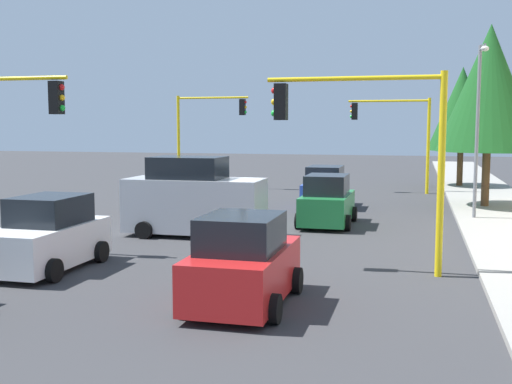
{
  "coord_description": "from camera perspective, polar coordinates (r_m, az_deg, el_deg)",
  "views": [
    {
      "loc": [
        22.25,
        6.89,
        3.85
      ],
      "look_at": [
        -1.66,
        0.69,
        1.2
      ],
      "focal_mm": 43.52,
      "sensor_mm": 36.0,
      "label": 1
    }
  ],
  "objects": [
    {
      "name": "street_lamp_curbside",
      "position": [
        25.97,
        19.79,
        6.86
      ],
      "size": [
        2.15,
        0.28,
        7.0
      ],
      "color": "slate",
      "rests_on": "ground"
    },
    {
      "name": "ground_plane",
      "position": [
        23.61,
        -2.63,
        -3.27
      ],
      "size": [
        120.0,
        120.0,
        0.0
      ],
      "primitive_type": "plane",
      "color": "#353538"
    },
    {
      "name": "traffic_signal_near_left",
      "position": [
        16.3,
        10.13,
        5.52
      ],
      "size": [
        0.36,
        4.59,
        5.2
      ],
      "color": "yellow",
      "rests_on": "ground"
    },
    {
      "name": "car_green",
      "position": [
        24.13,
        6.57,
        -0.95
      ],
      "size": [
        3.89,
        2.04,
        1.98
      ],
      "color": "#1E7238",
      "rests_on": "ground"
    },
    {
      "name": "tree_roadside_mid",
      "position": [
        30.46,
        20.64,
        8.9
      ],
      "size": [
        4.6,
        4.6,
        8.42
      ],
      "color": "brown",
      "rests_on": "ground"
    },
    {
      "name": "sidewalk_kerb",
      "position": [
        27.75,
        21.89,
        -2.14
      ],
      "size": [
        80.0,
        4.0,
        0.15
      ],
      "primitive_type": "cube",
      "color": "gray",
      "rests_on": "ground"
    },
    {
      "name": "car_red",
      "position": [
        13.39,
        -1.18,
        -6.62
      ],
      "size": [
        3.73,
        2.09,
        1.98
      ],
      "color": "red",
      "rests_on": "ground"
    },
    {
      "name": "delivery_van_silver",
      "position": [
        21.75,
        -5.73,
        -0.69
      ],
      "size": [
        2.22,
        4.8,
        2.77
      ],
      "color": "#B2B5BA",
      "rests_on": "ground"
    },
    {
      "name": "traffic_signal_far_left",
      "position": [
        36.27,
        12.66,
        5.95
      ],
      "size": [
        0.36,
        4.59,
        5.39
      ],
      "color": "yellow",
      "rests_on": "ground"
    },
    {
      "name": "car_blue",
      "position": [
        29.26,
        6.4,
        0.29
      ],
      "size": [
        4.07,
        2.06,
        1.98
      ],
      "color": "blue",
      "rests_on": "ground"
    },
    {
      "name": "traffic_signal_far_right",
      "position": [
        38.38,
        -4.63,
        6.36
      ],
      "size": [
        0.36,
        4.59,
        5.69
      ],
      "color": "yellow",
      "rests_on": "ground"
    },
    {
      "name": "car_orange",
      "position": [
        27.83,
        -6.24,
        -0.01
      ],
      "size": [
        3.67,
        2.08,
        1.98
      ],
      "color": "orange",
      "rests_on": "ground"
    },
    {
      "name": "tree_roadside_far",
      "position": [
        40.35,
        18.4,
        7.26
      ],
      "size": [
        4.07,
        4.07,
        7.42
      ],
      "color": "brown",
      "rests_on": "ground"
    },
    {
      "name": "car_white",
      "position": [
        17.56,
        -18.61,
        -3.88
      ],
      "size": [
        3.83,
        2.1,
        1.98
      ],
      "color": "white",
      "rests_on": "ground"
    }
  ]
}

